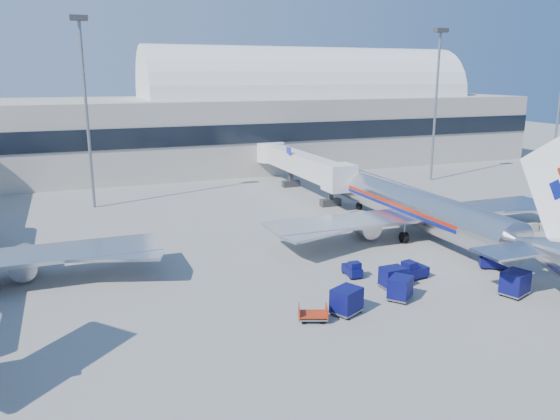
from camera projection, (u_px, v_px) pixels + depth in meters
name	position (u px, v px, depth m)	size (l,w,h in m)	color
ground	(354.00, 263.00, 47.54)	(260.00, 260.00, 0.00)	gray
terminal	(123.00, 127.00, 91.56)	(170.00, 28.15, 21.00)	#B2AA9E
airliner_main	(422.00, 209.00, 54.42)	(32.00, 37.26, 12.07)	silver
jetbridge_near	(297.00, 162.00, 77.13)	(4.40, 27.50, 6.25)	silver
mast_west	(84.00, 85.00, 64.08)	(2.00, 1.20, 22.60)	slate
mast_east	(437.00, 83.00, 81.66)	(2.00, 1.20, 22.60)	slate
barrier_near	(501.00, 231.00, 55.57)	(3.00, 0.55, 0.90)	#9E9E96
barrier_mid	(526.00, 228.00, 56.73)	(3.00, 0.55, 0.90)	#9E9E96
barrier_far	(550.00, 225.00, 57.89)	(3.00, 0.55, 0.90)	#9E9E96
tug_lead	(413.00, 271.00, 43.71)	(2.54, 1.58, 1.54)	#090B47
tug_right	(492.00, 261.00, 46.15)	(2.51, 2.18, 1.47)	#090B47
tug_left	(353.00, 269.00, 44.31)	(1.11, 2.07, 1.32)	#090B47
cart_train_a	(393.00, 277.00, 41.86)	(1.92, 1.49, 1.65)	#090B47
cart_train_b	(400.00, 288.00, 39.65)	(2.44, 2.37, 1.71)	#090B47
cart_train_c	(347.00, 300.00, 37.31)	(2.57, 2.35, 1.83)	#090B47
cart_solo_near	(515.00, 283.00, 40.41)	(2.54, 2.25, 1.86)	#090B47
cart_solo_far	(560.00, 260.00, 45.70)	(1.91, 1.51, 1.60)	#090B47
cart_open_red	(313.00, 316.00, 36.33)	(2.28, 1.95, 0.52)	slate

